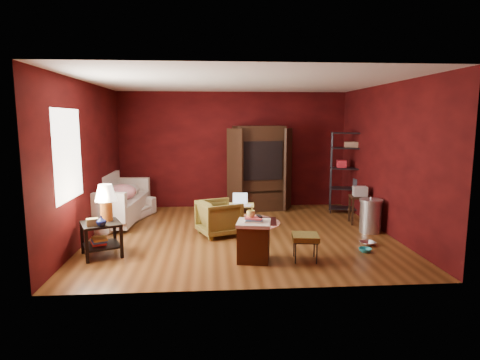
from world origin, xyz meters
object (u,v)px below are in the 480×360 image
(sofa, at_px, (119,205))
(hamper, at_px, (254,240))
(side_table, at_px, (103,213))
(armchair, at_px, (219,216))
(wire_shelving, at_px, (351,169))
(laptop_desk, at_px, (240,207))
(tv_armoire, at_px, (259,167))

(sofa, relative_size, hamper, 2.73)
(sofa, height_order, side_table, side_table)
(armchair, bearing_deg, wire_shelving, -83.70)
(sofa, xyz_separation_m, hamper, (2.57, -2.52, -0.06))
(hamper, height_order, wire_shelving, wire_shelving)
(laptop_desk, relative_size, wire_shelving, 0.37)
(sofa, distance_m, laptop_desk, 2.58)
(hamper, bearing_deg, tv_armoire, 81.92)
(sofa, distance_m, tv_armoire, 3.29)
(hamper, distance_m, wire_shelving, 4.04)
(sofa, xyz_separation_m, armchair, (2.08, -1.11, -0.01))
(armchair, xyz_separation_m, wire_shelving, (3.06, 1.64, 0.66))
(tv_armoire, bearing_deg, armchair, -123.35)
(hamper, bearing_deg, laptop_desk, 92.12)
(tv_armoire, height_order, wire_shelving, tv_armoire)
(sofa, height_order, wire_shelving, wire_shelving)
(armchair, relative_size, hamper, 1.03)
(laptop_desk, bearing_deg, sofa, 171.54)
(laptop_desk, distance_m, tv_armoire, 1.80)
(sofa, distance_m, side_table, 2.09)
(armchair, distance_m, laptop_desk, 0.65)
(sofa, bearing_deg, side_table, -153.62)
(armchair, height_order, tv_armoire, tv_armoire)
(wire_shelving, bearing_deg, armchair, -138.42)
(wire_shelving, bearing_deg, hamper, -116.65)
(armchair, distance_m, wire_shelving, 3.53)
(wire_shelving, bearing_deg, sofa, -160.68)
(sofa, height_order, tv_armoire, tv_armoire)
(armchair, height_order, wire_shelving, wire_shelving)
(side_table, bearing_deg, hamper, -11.18)
(hamper, distance_m, laptop_desk, 1.90)
(hamper, height_order, tv_armoire, tv_armoire)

